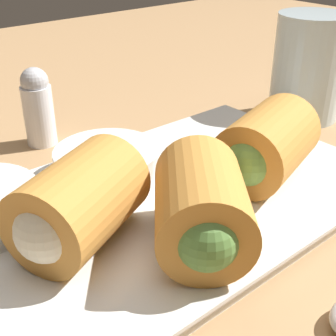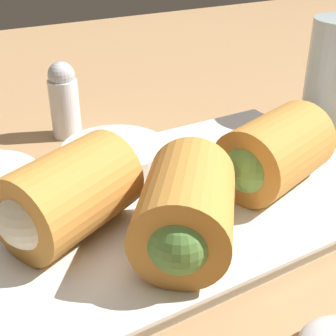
# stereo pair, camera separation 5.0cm
# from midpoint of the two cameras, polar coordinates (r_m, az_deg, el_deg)

# --- Properties ---
(table_surface) EXTENTS (1.80, 1.40, 0.02)m
(table_surface) POSITION_cam_midpoint_polar(r_m,az_deg,el_deg) (0.39, 2.89, -4.59)
(table_surface) COLOR #A87F54
(table_surface) RESTS_ON ground
(serving_plate) EXTENTS (0.35, 0.21, 0.01)m
(serving_plate) POSITION_cam_midpoint_polar(r_m,az_deg,el_deg) (0.36, 3.93, -4.46)
(serving_plate) COLOR silver
(serving_plate) RESTS_ON table_surface
(roll_front_left) EXTENTS (0.10, 0.10, 0.06)m
(roll_front_left) POSITION_cam_midpoint_polar(r_m,az_deg,el_deg) (0.29, 7.09, -5.69)
(roll_front_left) COLOR #C68438
(roll_front_left) RESTS_ON serving_plate
(roll_front_right) EXTENTS (0.10, 0.08, 0.06)m
(roll_front_right) POSITION_cam_midpoint_polar(r_m,az_deg,el_deg) (0.37, 16.34, 1.50)
(roll_front_right) COLOR #C68438
(roll_front_right) RESTS_ON serving_plate
(roll_back_left) EXTENTS (0.10, 0.09, 0.06)m
(roll_back_left) POSITION_cam_midpoint_polar(r_m,az_deg,el_deg) (0.30, -8.12, -3.77)
(roll_back_left) COLOR #C68438
(roll_back_left) RESTS_ON serving_plate
(dipping_bowl_near) EXTENTS (0.09, 0.09, 0.03)m
(dipping_bowl_near) POSITION_cam_midpoint_polar(r_m,az_deg,el_deg) (0.38, -2.86, 1.12)
(dipping_bowl_near) COLOR silver
(dipping_bowl_near) RESTS_ON serving_plate
(salt_shaker) EXTENTS (0.03, 0.03, 0.08)m
(salt_shaker) POSITION_cam_midpoint_polar(r_m,az_deg,el_deg) (0.48, -9.70, 8.10)
(salt_shaker) COLOR silver
(salt_shaker) RESTS_ON table_surface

